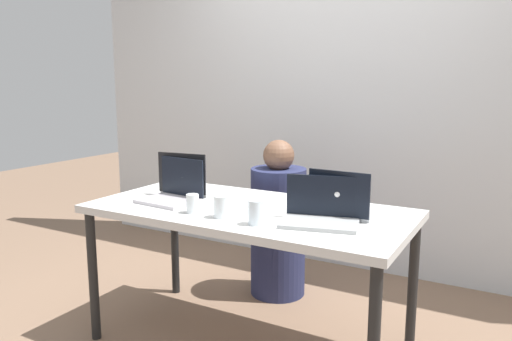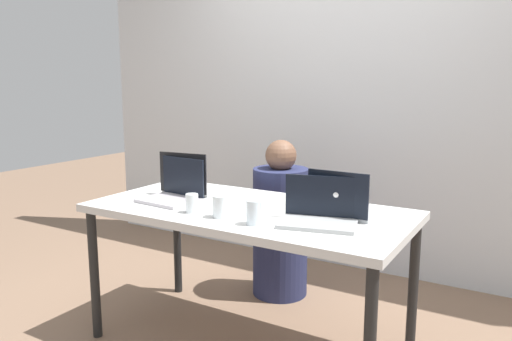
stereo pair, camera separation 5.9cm
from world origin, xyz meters
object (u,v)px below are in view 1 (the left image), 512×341
at_px(person_at_center, 278,227).
at_px(laptop_front_right, 321,214).
at_px(water_glass_left, 193,205).
at_px(laptop_front_left, 173,192).
at_px(water_glass_center, 222,208).
at_px(water_glass_right, 256,214).
at_px(laptop_back_right, 344,205).
at_px(laptop_back_left, 190,184).

height_order(person_at_center, laptop_front_right, person_at_center).
bearing_deg(person_at_center, water_glass_left, 83.65).
height_order(laptop_front_left, laptop_front_right, laptop_front_left).
bearing_deg(person_at_center, water_glass_center, 94.45).
bearing_deg(water_glass_right, laptop_back_right, 49.61).
bearing_deg(laptop_front_left, water_glass_right, -10.91).
bearing_deg(water_glass_right, laptop_back_left, 150.23).
xyz_separation_m(laptop_front_right, water_glass_left, (-0.61, -0.14, -0.01)).
height_order(person_at_center, water_glass_right, person_at_center).
xyz_separation_m(person_at_center, water_glass_left, (-0.02, -0.90, 0.34)).
bearing_deg(water_glass_left, water_glass_center, 0.07).
xyz_separation_m(person_at_center, water_glass_center, (0.15, -0.90, 0.35)).
height_order(laptop_front_left, water_glass_left, laptop_front_left).
bearing_deg(water_glass_right, water_glass_left, 176.29).
relative_size(laptop_front_right, water_glass_right, 3.44).
distance_m(laptop_front_right, water_glass_center, 0.46).
xyz_separation_m(person_at_center, laptop_front_left, (-0.25, -0.75, 0.35)).
height_order(laptop_back_right, water_glass_left, laptop_back_right).
bearing_deg(person_at_center, laptop_front_right, 122.86).
relative_size(laptop_front_right, water_glass_left, 4.11).
height_order(person_at_center, laptop_back_right, person_at_center).
relative_size(water_glass_left, water_glass_center, 0.89).
bearing_deg(laptop_back_left, water_glass_right, 143.39).
xyz_separation_m(laptop_front_left, laptop_front_right, (0.85, -0.01, -0.00)).
bearing_deg(water_glass_right, water_glass_center, 173.06).
xyz_separation_m(laptop_front_left, water_glass_center, (0.41, -0.15, -0.00)).
height_order(laptop_back_right, water_glass_right, laptop_back_right).
bearing_deg(water_glass_center, person_at_center, 99.75).
bearing_deg(water_glass_left, laptop_front_right, 12.55).
bearing_deg(laptop_back_left, water_glass_center, 135.53).
height_order(laptop_back_left, water_glass_center, laptop_back_left).
bearing_deg(water_glass_center, water_glass_right, -6.94).
xyz_separation_m(laptop_front_left, water_glass_right, (0.61, -0.17, -0.00)).
xyz_separation_m(laptop_back_left, water_glass_right, (0.65, -0.37, -0.00)).
bearing_deg(laptop_back_right, water_glass_left, 27.62).
relative_size(laptop_back_left, water_glass_right, 2.92).
distance_m(laptop_back_right, water_glass_right, 0.45).
distance_m(water_glass_right, water_glass_center, 0.20).
xyz_separation_m(laptop_front_right, water_glass_center, (-0.44, -0.14, -0.00)).
bearing_deg(laptop_back_right, water_glass_center, 34.89).
bearing_deg(water_glass_right, person_at_center, 110.92).
bearing_deg(laptop_front_left, laptop_front_right, 4.12).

